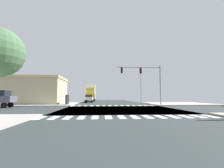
{
  "coord_description": "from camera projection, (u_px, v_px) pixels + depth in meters",
  "views": [
    {
      "loc": [
        -2.38,
        -19.69,
        1.6
      ],
      "look_at": [
        -0.59,
        4.88,
        3.4
      ],
      "focal_mm": 26.18,
      "sensor_mm": 36.0,
      "label": 1
    }
  ],
  "objects": [
    {
      "name": "ground",
      "position": [
        120.0,
        109.0,
        19.64
      ],
      "size": [
        90.0,
        90.0,
        0.05
      ],
      "color": "#2B3131"
    },
    {
      "name": "sidewalk_corner_ne",
      "position": [
        177.0,
        104.0,
        32.52
      ],
      "size": [
        12.0,
        12.0,
        0.14
      ],
      "color": "#A09B91",
      "rests_on": "ground"
    },
    {
      "name": "sidewalk_corner_nw",
      "position": [
        43.0,
        104.0,
        30.63
      ],
      "size": [
        12.0,
        12.0,
        0.14
      ],
      "color": "#9B9F98",
      "rests_on": "ground"
    },
    {
      "name": "crosswalk_near",
      "position": [
        128.0,
        117.0,
        12.36
      ],
      "size": [
        13.5,
        2.0,
        0.01
      ],
      "color": "white",
      "rests_on": "ground"
    },
    {
      "name": "crosswalk_far",
      "position": [
        113.0,
        106.0,
        26.88
      ],
      "size": [
        13.5,
        2.0,
        0.01
      ],
      "color": "white",
      "rests_on": "ground"
    },
    {
      "name": "traffic_signal_mast",
      "position": [
        144.0,
        75.0,
        28.11
      ],
      "size": [
        7.74,
        0.55,
        6.94
      ],
      "color": "gray",
      "rests_on": "ground"
    },
    {
      "name": "street_lamp",
      "position": [
        140.0,
        85.0,
        42.16
      ],
      "size": [
        1.78,
        0.32,
        7.35
      ],
      "color": "gray",
      "rests_on": "ground"
    },
    {
      "name": "bank_building",
      "position": [
        25.0,
        91.0,
        31.17
      ],
      "size": [
        16.13,
        8.52,
        5.15
      ],
      "color": "tan",
      "rests_on": "ground"
    },
    {
      "name": "sedan_farside_1",
      "position": [
        89.0,
        98.0,
        38.46
      ],
      "size": [
        1.8,
        4.3,
        1.88
      ],
      "rotation": [
        0.0,
        0.0,
        3.14
      ],
      "color": "black",
      "rests_on": "ground"
    },
    {
      "name": "box_truck_crossing_1",
      "position": [
        91.0,
        93.0,
        47.16
      ],
      "size": [
        2.4,
        7.2,
        4.85
      ],
      "rotation": [
        0.0,
        0.0,
        3.14
      ],
      "color": "black",
      "rests_on": "ground"
    }
  ]
}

